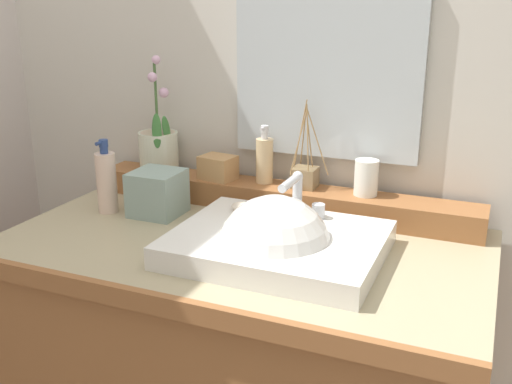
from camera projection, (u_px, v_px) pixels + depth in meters
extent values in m
cube|color=beige|center=(302.00, 60.00, 1.71)|extent=(2.70, 0.20, 2.58)
cube|color=tan|center=(241.00, 248.00, 1.46)|extent=(1.18, 0.65, 0.04)
cube|color=#945C33|center=(174.00, 308.00, 1.18)|extent=(1.18, 0.02, 0.04)
cube|color=#945C33|center=(278.00, 197.00, 1.67)|extent=(1.11, 0.12, 0.07)
cube|color=white|center=(278.00, 244.00, 1.37)|extent=(0.47, 0.38, 0.05)
sphere|color=white|center=(274.00, 253.00, 1.35)|extent=(0.27, 0.27, 0.27)
cylinder|color=silver|center=(297.00, 196.00, 1.46)|extent=(0.02, 0.02, 0.10)
cylinder|color=silver|center=(290.00, 182.00, 1.40)|extent=(0.02, 0.11, 0.02)
sphere|color=silver|center=(298.00, 176.00, 1.44)|extent=(0.03, 0.03, 0.03)
cylinder|color=silver|center=(276.00, 205.00, 1.49)|extent=(0.03, 0.03, 0.04)
cylinder|color=silver|center=(318.00, 211.00, 1.45)|extent=(0.03, 0.03, 0.04)
ellipsoid|color=beige|center=(244.00, 207.00, 1.49)|extent=(0.07, 0.04, 0.02)
cylinder|color=silver|center=(159.00, 151.00, 1.80)|extent=(0.12, 0.12, 0.12)
cylinder|color=tan|center=(158.00, 134.00, 1.78)|extent=(0.10, 0.10, 0.01)
cylinder|color=#476B38|center=(156.00, 97.00, 1.75)|extent=(0.01, 0.01, 0.21)
ellipsoid|color=#387033|center=(166.00, 129.00, 1.75)|extent=(0.03, 0.03, 0.08)
ellipsoid|color=#387033|center=(157.00, 131.00, 1.73)|extent=(0.04, 0.04, 0.10)
sphere|color=#DCADCE|center=(164.00, 93.00, 1.75)|extent=(0.03, 0.03, 0.03)
sphere|color=#DCADCE|center=(152.00, 77.00, 1.71)|extent=(0.03, 0.03, 0.03)
sphere|color=#DCADCE|center=(156.00, 60.00, 1.71)|extent=(0.03, 0.03, 0.03)
cylinder|color=#D9B985|center=(264.00, 161.00, 1.67)|extent=(0.05, 0.05, 0.13)
cylinder|color=silver|center=(265.00, 136.00, 1.64)|extent=(0.02, 0.02, 0.02)
cylinder|color=silver|center=(265.00, 129.00, 1.64)|extent=(0.02, 0.02, 0.02)
cylinder|color=silver|center=(263.00, 129.00, 1.63)|extent=(0.01, 0.03, 0.01)
cylinder|color=white|center=(366.00, 178.00, 1.56)|extent=(0.06, 0.06, 0.10)
cube|color=#8E7651|center=(305.00, 178.00, 1.63)|extent=(0.06, 0.06, 0.06)
cylinder|color=#9E7A4C|center=(317.00, 142.00, 1.58)|extent=(0.07, 0.01, 0.18)
cylinder|color=#9E7A4C|center=(310.00, 142.00, 1.61)|extent=(0.02, 0.02, 0.16)
cylinder|color=#9E7A4C|center=(303.00, 136.00, 1.62)|extent=(0.03, 0.05, 0.19)
cylinder|color=#9E7A4C|center=(300.00, 136.00, 1.60)|extent=(0.04, 0.01, 0.20)
cylinder|color=#9E7A4C|center=(298.00, 143.00, 1.59)|extent=(0.03, 0.05, 0.17)
cylinder|color=#9E7A4C|center=(308.00, 140.00, 1.58)|extent=(0.02, 0.03, 0.19)
cube|color=tan|center=(218.00, 168.00, 1.70)|extent=(0.11, 0.09, 0.07)
cylinder|color=beige|center=(107.00, 183.00, 1.63)|extent=(0.06, 0.06, 0.17)
cylinder|color=navy|center=(104.00, 150.00, 1.60)|extent=(0.02, 0.02, 0.02)
cylinder|color=navy|center=(103.00, 143.00, 1.60)|extent=(0.02, 0.02, 0.02)
cylinder|color=navy|center=(100.00, 143.00, 1.58)|extent=(0.01, 0.03, 0.01)
cube|color=#89A29A|center=(157.00, 193.00, 1.62)|extent=(0.13, 0.13, 0.12)
cube|color=silver|center=(326.00, 70.00, 1.58)|extent=(0.51, 0.02, 0.47)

